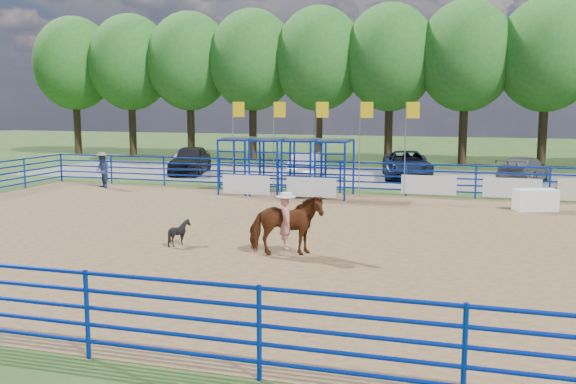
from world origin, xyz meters
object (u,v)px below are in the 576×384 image
object	(u,v)px
spectator_cowboy	(102,170)
car_d	(524,169)
horse_and_rider	(286,222)
announcer_table	(536,200)
car_a	(190,160)
calf	(180,232)
car_c	(407,165)
car_b	(308,165)

from	to	relation	value
spectator_cowboy	car_d	size ratio (longest dim) A/B	0.37
horse_and_rider	announcer_table	bearing A→B (deg)	53.67
announcer_table	car_a	size ratio (longest dim) A/B	0.33
calf	car_c	distance (m)	19.22
car_b	calf	bearing A→B (deg)	88.09
horse_and_rider	car_b	xyz separation A→B (m)	(-4.10, 17.86, -0.23)
announcer_table	calf	size ratio (longest dim) A/B	2.07
car_d	horse_and_rider	bearing A→B (deg)	88.99
calf	car_d	size ratio (longest dim) A/B	0.16
spectator_cowboy	car_b	world-z (taller)	spectator_cowboy
announcer_table	car_d	bearing A→B (deg)	89.18
spectator_cowboy	car_c	size ratio (longest dim) A/B	0.32
car_c	car_d	distance (m)	6.09
car_a	spectator_cowboy	bearing A→B (deg)	-114.48
car_a	car_c	bearing A→B (deg)	-8.07
car_d	car_b	bearing A→B (deg)	26.23
car_c	car_a	bearing A→B (deg)	175.14
calf	car_c	xyz separation A→B (m)	(4.59, 18.66, 0.36)
announcer_table	horse_and_rider	size ratio (longest dim) A/B	0.64
calf	car_a	world-z (taller)	car_a
horse_and_rider	spectator_cowboy	xyz separation A→B (m)	(-12.60, 10.70, -0.07)
car_a	car_c	xyz separation A→B (m)	(12.46, 1.21, -0.07)
car_c	car_d	bearing A→B (deg)	-8.90
spectator_cowboy	car_c	distance (m)	16.10
car_a	car_d	world-z (taller)	car_a
car_a	car_d	size ratio (longest dim) A/B	1.04
calf	spectator_cowboy	bearing A→B (deg)	15.79
car_d	car_a	bearing A→B (deg)	24.09
car_c	car_d	world-z (taller)	car_c
horse_and_rider	spectator_cowboy	size ratio (longest dim) A/B	1.44
announcer_table	horse_and_rider	bearing A→B (deg)	-126.33
announcer_table	car_b	distance (m)	13.88
spectator_cowboy	car_a	world-z (taller)	spectator_cowboy
car_c	spectator_cowboy	bearing A→B (deg)	-159.49
car_a	car_d	xyz separation A→B (m)	(18.54, 1.37, -0.15)
car_c	announcer_table	bearing A→B (deg)	-67.58
announcer_table	calf	distance (m)	14.14
horse_and_rider	calf	xyz separation A→B (m)	(-3.38, 0.31, -0.55)
announcer_table	calf	world-z (taller)	announcer_table
announcer_table	car_b	size ratio (longest dim) A/B	0.37
calf	car_b	world-z (taller)	car_b
announcer_table	car_b	bearing A→B (deg)	144.21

